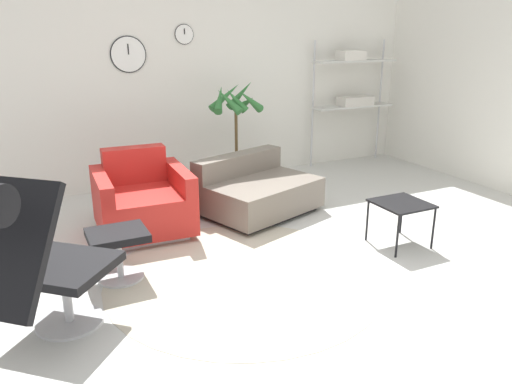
% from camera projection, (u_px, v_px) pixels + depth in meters
% --- Properties ---
extents(ground_plane, '(12.00, 12.00, 0.00)m').
position_uv_depth(ground_plane, '(272.00, 269.00, 4.10)').
color(ground_plane, silver).
extents(wall_back, '(12.00, 0.09, 2.80)m').
position_uv_depth(wall_back, '(166.00, 71.00, 6.04)').
color(wall_back, silver).
rests_on(wall_back, ground_plane).
extents(round_rug, '(2.19, 2.19, 0.01)m').
position_uv_depth(round_rug, '(244.00, 276.00, 3.98)').
color(round_rug, '#BCB29E').
rests_on(round_rug, ground_plane).
extents(lounge_chair, '(1.13, 1.17, 1.20)m').
position_uv_depth(lounge_chair, '(14.00, 246.00, 2.78)').
color(lounge_chair, '#BCBCC1').
rests_on(lounge_chair, ground_plane).
extents(ottoman, '(0.45, 0.38, 0.40)m').
position_uv_depth(ottoman, '(118.00, 245.00, 3.86)').
color(ottoman, '#BCBCC1').
rests_on(ottoman, ground_plane).
extents(armchair_red, '(0.89, 0.91, 0.77)m').
position_uv_depth(armchair_red, '(143.00, 203.00, 4.79)').
color(armchair_red, silver).
rests_on(armchair_red, ground_plane).
extents(couch_low, '(1.37, 1.18, 0.60)m').
position_uv_depth(couch_low, '(256.00, 192.00, 5.32)').
color(couch_low, black).
rests_on(couch_low, ground_plane).
extents(side_table, '(0.45, 0.45, 0.41)m').
position_uv_depth(side_table, '(401.00, 207.00, 4.46)').
color(side_table, black).
rests_on(side_table, ground_plane).
extents(potted_plant, '(0.64, 0.64, 1.33)m').
position_uv_depth(potted_plant, '(236.00, 142.00, 5.94)').
color(potted_plant, silver).
rests_on(potted_plant, ground_plane).
extents(shelf_unit, '(1.23, 0.28, 1.74)m').
position_uv_depth(shelf_unit, '(353.00, 84.00, 6.97)').
color(shelf_unit, '#BCBCC1').
rests_on(shelf_unit, ground_plane).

